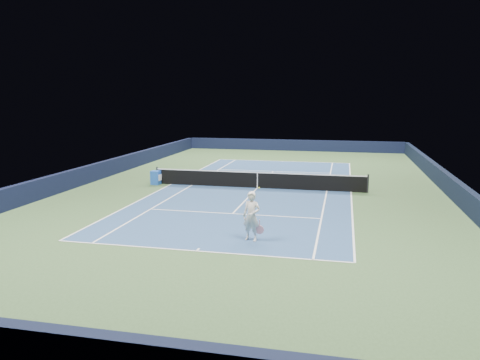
# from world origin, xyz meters

# --- Properties ---
(ground) EXTENTS (40.00, 40.00, 0.00)m
(ground) POSITION_xyz_m (0.00, 0.00, 0.00)
(ground) COLOR #34502B
(ground) RESTS_ON ground
(wall_far) EXTENTS (22.00, 0.35, 1.10)m
(wall_far) POSITION_xyz_m (0.00, 19.82, 0.55)
(wall_far) COLOR black
(wall_far) RESTS_ON ground
(wall_near) EXTENTS (22.00, 0.35, 1.10)m
(wall_near) POSITION_xyz_m (0.00, -19.82, 0.55)
(wall_near) COLOR black
(wall_near) RESTS_ON ground
(wall_right) EXTENTS (0.35, 40.00, 1.10)m
(wall_right) POSITION_xyz_m (10.82, 0.00, 0.55)
(wall_right) COLOR black
(wall_right) RESTS_ON ground
(wall_left) EXTENTS (0.35, 40.00, 1.10)m
(wall_left) POSITION_xyz_m (-10.82, 0.00, 0.55)
(wall_left) COLOR black
(wall_left) RESTS_ON ground
(court_surface) EXTENTS (10.97, 23.77, 0.01)m
(court_surface) POSITION_xyz_m (0.00, 0.00, 0.00)
(court_surface) COLOR navy
(court_surface) RESTS_ON ground
(baseline_far) EXTENTS (10.97, 0.08, 0.00)m
(baseline_far) POSITION_xyz_m (0.00, 11.88, 0.01)
(baseline_far) COLOR white
(baseline_far) RESTS_ON ground
(baseline_near) EXTENTS (10.97, 0.08, 0.00)m
(baseline_near) POSITION_xyz_m (0.00, -11.88, 0.01)
(baseline_near) COLOR white
(baseline_near) RESTS_ON ground
(sideline_doubles_right) EXTENTS (0.08, 23.77, 0.00)m
(sideline_doubles_right) POSITION_xyz_m (5.49, 0.00, 0.01)
(sideline_doubles_right) COLOR white
(sideline_doubles_right) RESTS_ON ground
(sideline_doubles_left) EXTENTS (0.08, 23.77, 0.00)m
(sideline_doubles_left) POSITION_xyz_m (-5.49, 0.00, 0.01)
(sideline_doubles_left) COLOR white
(sideline_doubles_left) RESTS_ON ground
(sideline_singles_right) EXTENTS (0.08, 23.77, 0.00)m
(sideline_singles_right) POSITION_xyz_m (4.12, 0.00, 0.01)
(sideline_singles_right) COLOR white
(sideline_singles_right) RESTS_ON ground
(sideline_singles_left) EXTENTS (0.08, 23.77, 0.00)m
(sideline_singles_left) POSITION_xyz_m (-4.12, 0.00, 0.01)
(sideline_singles_left) COLOR white
(sideline_singles_left) RESTS_ON ground
(service_line_far) EXTENTS (8.23, 0.08, 0.00)m
(service_line_far) POSITION_xyz_m (0.00, 6.40, 0.01)
(service_line_far) COLOR white
(service_line_far) RESTS_ON ground
(service_line_near) EXTENTS (8.23, 0.08, 0.00)m
(service_line_near) POSITION_xyz_m (0.00, -6.40, 0.01)
(service_line_near) COLOR white
(service_line_near) RESTS_ON ground
(center_service_line) EXTENTS (0.08, 12.80, 0.00)m
(center_service_line) POSITION_xyz_m (0.00, 0.00, 0.01)
(center_service_line) COLOR white
(center_service_line) RESTS_ON ground
(center_mark_far) EXTENTS (0.08, 0.30, 0.00)m
(center_mark_far) POSITION_xyz_m (0.00, 11.73, 0.01)
(center_mark_far) COLOR white
(center_mark_far) RESTS_ON ground
(center_mark_near) EXTENTS (0.08, 0.30, 0.00)m
(center_mark_near) POSITION_xyz_m (0.00, -11.73, 0.01)
(center_mark_near) COLOR white
(center_mark_near) RESTS_ON ground
(tennis_net) EXTENTS (12.90, 0.10, 1.07)m
(tennis_net) POSITION_xyz_m (0.00, 0.00, 0.50)
(tennis_net) COLOR black
(tennis_net) RESTS_ON ground
(sponsor_cube) EXTENTS (0.61, 0.53, 0.86)m
(sponsor_cube) POSITION_xyz_m (-6.40, -0.25, 0.43)
(sponsor_cube) COLOR blue
(sponsor_cube) RESTS_ON ground
(tennis_player) EXTENTS (0.88, 1.34, 1.90)m
(tennis_player) POSITION_xyz_m (1.66, -10.22, 0.95)
(tennis_player) COLOR silver
(tennis_player) RESTS_ON ground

